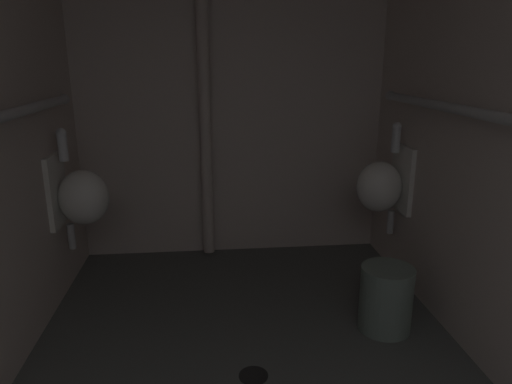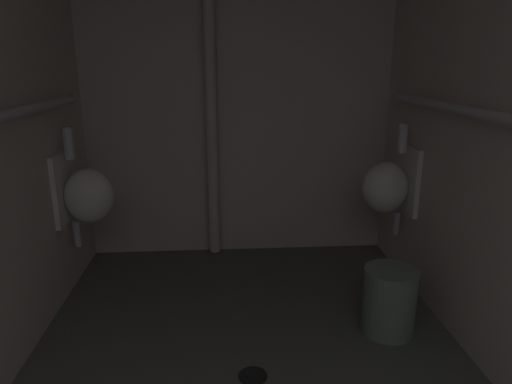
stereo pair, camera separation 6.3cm
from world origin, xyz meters
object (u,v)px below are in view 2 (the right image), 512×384
object	(u,v)px
urinal_left_mid	(86,194)
waste_bin	(389,301)
urinal_right_mid	(388,186)
floor_drain	(253,375)
standpipe_back_wall	(211,93)

from	to	relation	value
urinal_left_mid	waste_bin	bearing A→B (deg)	-19.28
urinal_right_mid	floor_drain	bearing A→B (deg)	-133.84
standpipe_back_wall	floor_drain	xyz separation A→B (m)	(0.20, -1.45, -1.21)
urinal_left_mid	waste_bin	distance (m)	1.89
floor_drain	waste_bin	bearing A→B (deg)	23.54
urinal_left_mid	urinal_right_mid	size ratio (longest dim) A/B	1.00
floor_drain	waste_bin	xyz separation A→B (m)	(0.76, 0.33, 0.18)
urinal_left_mid	waste_bin	xyz separation A→B (m)	(1.73, -0.61, -0.46)
standpipe_back_wall	waste_bin	size ratio (longest dim) A/B	6.48
waste_bin	standpipe_back_wall	bearing A→B (deg)	130.81
urinal_right_mid	floor_drain	xyz separation A→B (m)	(-0.95, -0.99, -0.64)
urinal_right_mid	standpipe_back_wall	distance (m)	1.36
urinal_right_mid	floor_drain	world-z (taller)	urinal_right_mid
urinal_right_mid	waste_bin	bearing A→B (deg)	-106.15
urinal_left_mid	waste_bin	world-z (taller)	urinal_left_mid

